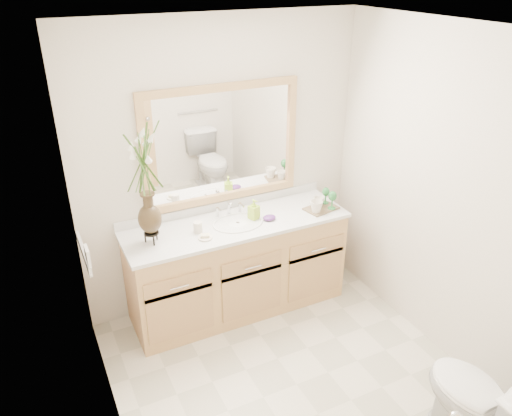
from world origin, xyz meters
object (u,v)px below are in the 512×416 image
flower_vase (145,172)px  tray (321,208)px  toilet (480,406)px  tumbler (198,227)px  soap_bottle (254,210)px

flower_vase → tray: 1.55m
toilet → tumbler: tumbler is taller
toilet → tray: bearing=-91.3°
tumbler → soap_bottle: 0.49m
toilet → tray: 1.90m
toilet → tray: (0.04, 1.84, 0.47)m
tumbler → tray: size_ratio=0.32×
toilet → tumbler: size_ratio=8.51×
soap_bottle → tray: bearing=-31.1°
flower_vase → tumbler: (0.36, -0.00, -0.52)m
soap_bottle → tray: size_ratio=0.55×
flower_vase → soap_bottle: bearing=1.0°
toilet → flower_vase: flower_vase is taller
flower_vase → tumbler: size_ratio=9.50×
tumbler → soap_bottle: size_ratio=0.59×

